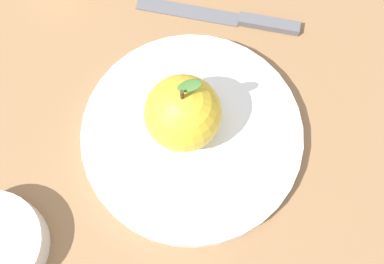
% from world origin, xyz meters
% --- Properties ---
extents(ground_plane, '(2.40, 2.40, 0.00)m').
position_xyz_m(ground_plane, '(0.00, 0.00, 0.00)').
color(ground_plane, olive).
extents(dinner_plate, '(0.24, 0.24, 0.02)m').
position_xyz_m(dinner_plate, '(-0.01, -0.01, 0.01)').
color(dinner_plate, white).
rests_on(dinner_plate, ground_plane).
extents(apple, '(0.08, 0.08, 0.09)m').
position_xyz_m(apple, '(-0.02, 0.00, 0.06)').
color(apple, gold).
rests_on(apple, dinner_plate).
extents(knife, '(0.11, 0.18, 0.01)m').
position_xyz_m(knife, '(0.13, 0.05, 0.00)').
color(knife, '#59595E').
rests_on(knife, ground_plane).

